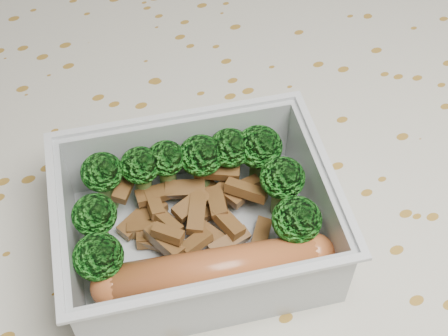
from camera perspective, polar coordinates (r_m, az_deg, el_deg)
name	(u,v)px	position (r m, az deg, el deg)	size (l,w,h in m)	color
dining_table	(230,264)	(0.50, 0.52, -8.76)	(1.40, 0.90, 0.75)	brown
tablecloth	(230,229)	(0.46, 0.57, -5.62)	(1.46, 0.96, 0.19)	beige
lunch_container	(198,227)	(0.39, -2.43, -5.42)	(0.19, 0.16, 0.06)	silver
broccoli_florets	(195,185)	(0.39, -2.71, -1.52)	(0.15, 0.11, 0.05)	#608C3F
meat_pile	(192,214)	(0.40, -2.93, -4.24)	(0.10, 0.08, 0.03)	brown
sausage	(215,270)	(0.37, -0.82, -9.33)	(0.14, 0.06, 0.03)	#AB562A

